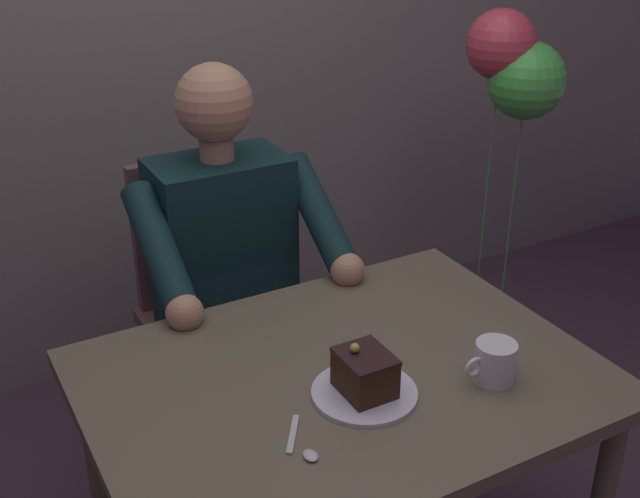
% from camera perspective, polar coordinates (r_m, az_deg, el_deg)
% --- Properties ---
extents(dining_table, '(1.06, 0.79, 0.70)m').
position_cam_1_polar(dining_table, '(1.75, 1.62, -11.08)').
color(dining_table, brown).
rests_on(dining_table, ground).
extents(chair, '(0.42, 0.42, 0.92)m').
position_cam_1_polar(chair, '(2.37, -7.60, -3.54)').
color(chair, brown).
rests_on(chair, ground).
extents(seated_person, '(0.53, 0.58, 1.22)m').
position_cam_1_polar(seated_person, '(2.17, -6.06, -2.49)').
color(seated_person, '#112C2D').
rests_on(seated_person, ground).
extents(dessert_plate, '(0.22, 0.22, 0.01)m').
position_cam_1_polar(dessert_plate, '(1.64, 3.19, -10.24)').
color(dessert_plate, white).
rests_on(dessert_plate, dining_table).
extents(cake_slice, '(0.10, 0.12, 0.11)m').
position_cam_1_polar(cake_slice, '(1.61, 3.23, -8.82)').
color(cake_slice, '#351E10').
rests_on(cake_slice, dessert_plate).
extents(coffee_cup, '(0.12, 0.09, 0.09)m').
position_cam_1_polar(coffee_cup, '(1.69, 12.37, -7.85)').
color(coffee_cup, silver).
rests_on(coffee_cup, dining_table).
extents(dessert_spoon, '(0.07, 0.14, 0.01)m').
position_cam_1_polar(dessert_spoon, '(1.51, -1.28, -13.89)').
color(dessert_spoon, silver).
rests_on(dessert_spoon, dining_table).
extents(balloon_display, '(0.30, 0.31, 1.26)m').
position_cam_1_polar(balloon_display, '(2.72, 13.56, 10.60)').
color(balloon_display, '#B2C1C6').
rests_on(balloon_display, ground).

